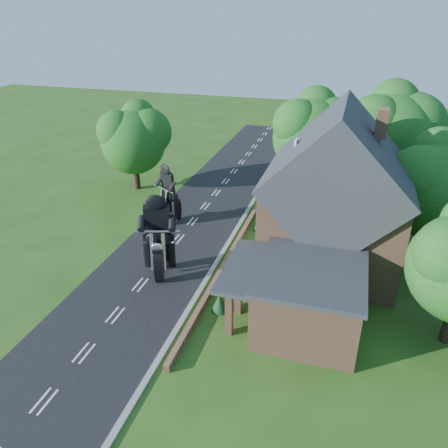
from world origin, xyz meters
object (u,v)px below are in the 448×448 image
(garden_wall, at_px, (232,252))
(motorcycle_follow, at_px, (170,214))
(house, at_px, (334,200))
(annex, at_px, (306,297))
(motorcycle_lead, at_px, (161,264))

(garden_wall, xyz_separation_m, motorcycle_follow, (-5.89, 3.32, 0.52))
(house, height_order, annex, house)
(garden_wall, distance_m, house, 7.52)
(motorcycle_lead, relative_size, motorcycle_follow, 1.15)
(garden_wall, bearing_deg, motorcycle_lead, -133.51)
(annex, xyz_separation_m, motorcycle_lead, (-9.06, 2.12, -0.94))
(annex, relative_size, motorcycle_lead, 3.99)
(garden_wall, distance_m, motorcycle_follow, 6.78)
(annex, bearing_deg, motorcycle_follow, 141.48)
(garden_wall, height_order, annex, annex)
(annex, distance_m, motorcycle_lead, 9.36)
(house, height_order, motorcycle_lead, house)
(motorcycle_lead, xyz_separation_m, motorcycle_follow, (-2.39, 7.00, -0.11))
(motorcycle_follow, bearing_deg, garden_wall, 179.95)
(garden_wall, height_order, motorcycle_lead, motorcycle_lead)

